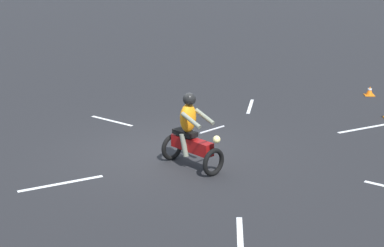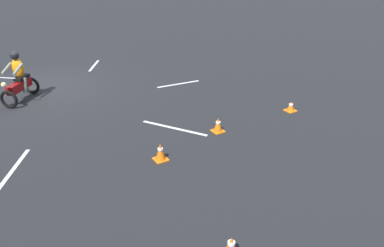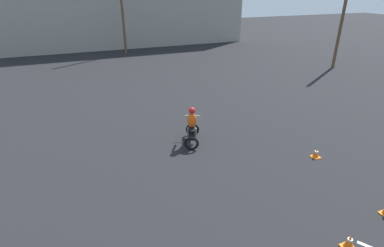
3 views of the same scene
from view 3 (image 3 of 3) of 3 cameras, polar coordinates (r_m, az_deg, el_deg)
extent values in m
torus|color=black|center=(13.41, 0.09, -1.16)|extent=(0.59, 0.33, 0.60)
torus|color=black|center=(12.26, -0.10, -3.82)|extent=(0.59, 0.33, 0.60)
cube|color=black|center=(12.73, 0.00, -1.55)|extent=(0.66, 1.10, 0.28)
cube|color=black|center=(12.44, -0.03, -1.09)|extent=(0.46, 0.62, 0.10)
cylinder|color=silver|center=(13.07, 0.09, 1.50)|extent=(0.66, 0.31, 0.04)
sphere|color=#F2E08C|center=(13.26, 0.10, 1.01)|extent=(0.21, 0.21, 0.16)
ellipsoid|color=#EA5919|center=(12.37, -0.02, 0.61)|extent=(0.48, 0.42, 0.64)
cylinder|color=slate|center=(12.62, 0.93, 1.36)|extent=(0.30, 0.54, 0.27)
cylinder|color=slate|center=(12.64, -0.88, 1.38)|extent=(0.30, 0.54, 0.27)
cylinder|color=slate|center=(12.64, 0.62, -1.76)|extent=(0.21, 0.27, 0.51)
cylinder|color=slate|center=(12.65, -0.65, -1.74)|extent=(0.21, 0.27, 0.51)
sphere|color=red|center=(12.24, -0.01, 2.48)|extent=(0.37, 0.37, 0.28)
cube|color=orange|center=(9.30, 27.55, -20.18)|extent=(0.32, 0.32, 0.03)
cone|color=orange|center=(9.16, 27.82, -19.24)|extent=(0.24, 0.24, 0.39)
cylinder|color=white|center=(9.13, 27.89, -18.97)|extent=(0.13, 0.13, 0.05)
cube|color=orange|center=(12.86, 22.44, -5.90)|extent=(0.32, 0.32, 0.03)
cone|color=orange|center=(12.77, 22.57, -5.17)|extent=(0.24, 0.24, 0.34)
cylinder|color=white|center=(12.74, 22.61, -4.97)|extent=(0.13, 0.13, 0.05)
cylinder|color=brown|center=(27.04, 26.75, 17.60)|extent=(0.24, 0.24, 7.86)
cylinder|color=brown|center=(30.83, -13.31, 21.83)|extent=(0.24, 0.24, 9.78)
camera|label=1|loc=(21.04, 69.34, 3.75)|focal=50.00mm
camera|label=2|loc=(16.09, 24.40, 17.72)|focal=35.00mm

